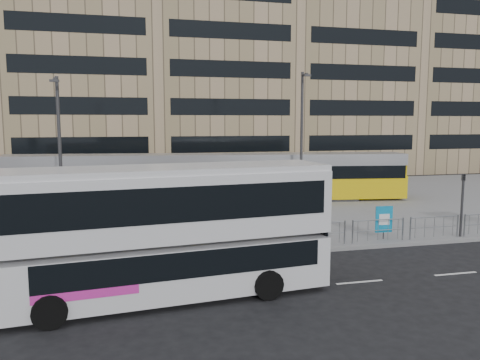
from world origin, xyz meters
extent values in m
plane|color=black|center=(0.00, 0.00, 0.00)|extent=(120.00, 120.00, 0.00)
cube|color=gray|center=(0.00, 12.00, 0.07)|extent=(64.00, 24.00, 0.15)
cube|color=gray|center=(0.00, 0.05, 0.07)|extent=(64.00, 0.25, 0.17)
cube|color=tan|center=(-10.00, 34.00, 11.00)|extent=(14.00, 16.00, 22.00)
cube|color=tan|center=(4.00, 34.00, 12.00)|extent=(14.00, 16.00, 24.00)
cube|color=tan|center=(18.00, 34.00, 10.50)|extent=(14.00, 16.00, 21.00)
cube|color=tan|center=(32.00, 34.00, 11.50)|extent=(14.00, 16.00, 23.00)
cylinder|color=gray|center=(2.00, 0.50, 1.20)|extent=(32.00, 0.05, 0.05)
cylinder|color=gray|center=(2.00, 0.50, 0.70)|extent=(32.00, 0.04, 0.04)
cube|color=white|center=(1.00, -4.00, 0.01)|extent=(62.00, 0.12, 0.01)
cube|color=silver|center=(-4.93, -3.90, 1.03)|extent=(10.99, 3.59, 1.67)
cube|color=silver|center=(-4.93, -3.90, 3.09)|extent=(10.99, 3.59, 2.06)
cube|color=silver|center=(-4.93, -3.90, 4.17)|extent=(10.98, 3.49, 0.29)
cube|color=black|center=(-4.44, -3.85, 1.42)|extent=(9.04, 3.43, 0.83)
cube|color=black|center=(-4.93, -3.90, 3.29)|extent=(10.41, 3.57, 1.08)
cube|color=#CD299A|center=(-7.37, -4.15, 0.98)|extent=(3.19, 2.82, 0.49)
cylinder|color=black|center=(-1.68, -4.82, 0.49)|extent=(1.01, 0.39, 0.98)
cylinder|color=black|center=(-1.93, -2.33, 0.49)|extent=(1.01, 0.39, 0.98)
cylinder|color=black|center=(-8.21, -5.49, 0.49)|extent=(1.01, 0.39, 0.98)
cylinder|color=black|center=(-8.47, -3.00, 0.49)|extent=(1.01, 0.39, 0.98)
cube|color=gold|center=(-0.53, 13.76, 1.11)|extent=(28.52, 6.53, 1.62)
cube|color=black|center=(-0.53, 13.76, 2.23)|extent=(28.12, 6.51, 0.91)
cube|color=#9E9EA2|center=(-0.53, 13.76, 3.09)|extent=(28.49, 6.31, 0.81)
cube|color=gold|center=(12.95, 11.91, 1.77)|extent=(1.52, 2.43, 2.64)
cube|color=gold|center=(-14.00, 15.60, 1.77)|extent=(1.52, 2.43, 2.64)
cylinder|color=#2D2D30|center=(-0.53, 13.76, 1.88)|extent=(2.73, 2.73, 3.04)
cube|color=#2D2D30|center=(8.52, 12.51, 0.40)|extent=(3.36, 2.95, 0.51)
cube|color=#2D2D30|center=(-9.58, 15.00, 0.40)|extent=(3.36, 2.95, 0.51)
cylinder|color=#2D2D30|center=(5.86, 0.97, 0.57)|extent=(0.06, 0.06, 0.85)
cube|color=#0C83B9|center=(5.86, 0.97, 1.10)|extent=(0.85, 0.12, 1.27)
cube|color=white|center=(5.86, 0.93, 1.10)|extent=(0.53, 0.05, 0.53)
imported|color=black|center=(-10.68, 1.69, 0.95)|extent=(0.55, 0.68, 1.60)
cylinder|color=#2D2D30|center=(-6.40, 0.50, 1.65)|extent=(0.12, 0.12, 3.00)
imported|color=#2D2D30|center=(-6.40, 0.50, 2.75)|extent=(0.20, 0.23, 1.00)
cylinder|color=#2D2D30|center=(9.79, 0.50, 1.65)|extent=(0.12, 0.12, 3.00)
imported|color=#2D2D30|center=(9.79, 0.50, 2.75)|extent=(0.23, 0.25, 1.00)
cylinder|color=#2D2D30|center=(-9.45, 7.35, 4.12)|extent=(0.18, 0.18, 7.93)
cylinder|color=#2D2D30|center=(-9.45, 6.95, 7.88)|extent=(0.14, 0.90, 0.14)
cube|color=#2D2D30|center=(-9.45, 6.50, 7.78)|extent=(0.45, 0.20, 0.12)
cylinder|color=#2D2D30|center=(5.27, 10.51, 4.57)|extent=(0.18, 0.18, 8.83)
cylinder|color=#2D2D30|center=(5.27, 10.11, 8.78)|extent=(0.14, 0.90, 0.14)
cube|color=#2D2D30|center=(5.27, 9.66, 8.68)|extent=(0.45, 0.20, 0.12)
camera|label=1|loc=(-5.98, -18.78, 5.71)|focal=35.00mm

